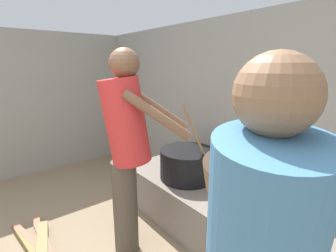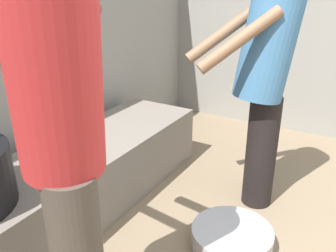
# 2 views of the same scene
# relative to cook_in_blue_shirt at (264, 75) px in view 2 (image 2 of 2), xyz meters

# --- Properties ---
(hearth_ledge) EXTENTS (2.47, 0.60, 0.43)m
(hearth_ledge) POSITION_rel_cook_in_blue_shirt_xyz_m (-0.84, 0.97, -0.68)
(hearth_ledge) COLOR slate
(hearth_ledge) RESTS_ON ground_plane
(cook_in_blue_shirt) EXTENTS (0.67, 0.70, 1.57)m
(cook_in_blue_shirt) POSITION_rel_cook_in_blue_shirt_xyz_m (0.00, 0.00, 0.00)
(cook_in_blue_shirt) COLOR black
(cook_in_blue_shirt) RESTS_ON ground_plane
(cook_in_red_shirt) EXTENTS (0.66, 0.74, 1.66)m
(cook_in_red_shirt) POSITION_rel_cook_in_blue_shirt_xyz_m (-1.33, 0.31, 0.05)
(cook_in_red_shirt) COLOR #4C4238
(cook_in_red_shirt) RESTS_ON ground_plane
(metal_mixing_bowl) EXTENTS (0.46, 0.46, 0.12)m
(metal_mixing_bowl) POSITION_rel_cook_in_blue_shirt_xyz_m (-0.51, -0.05, -0.84)
(metal_mixing_bowl) COLOR #B7B7BC
(metal_mixing_bowl) RESTS_ON ground_plane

